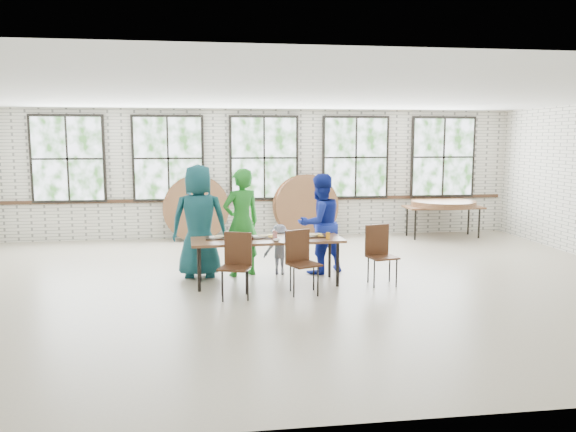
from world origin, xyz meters
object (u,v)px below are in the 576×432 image
(dining_table, at_px, (267,242))
(storage_table, at_px, (443,208))
(chair_near_right, at_px, (301,256))
(chair_near_left, at_px, (236,259))

(dining_table, relative_size, storage_table, 1.35)
(dining_table, distance_m, chair_near_right, 0.73)
(dining_table, height_order, chair_near_left, chair_near_left)
(chair_near_left, height_order, storage_table, chair_near_left)
(dining_table, relative_size, chair_near_left, 2.56)
(chair_near_left, height_order, chair_near_right, same)
(dining_table, bearing_deg, chair_near_left, -131.64)
(dining_table, relative_size, chair_near_right, 2.56)
(chair_near_right, xyz_separation_m, storage_table, (4.12, 4.32, 0.13))
(chair_near_left, bearing_deg, dining_table, 70.49)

